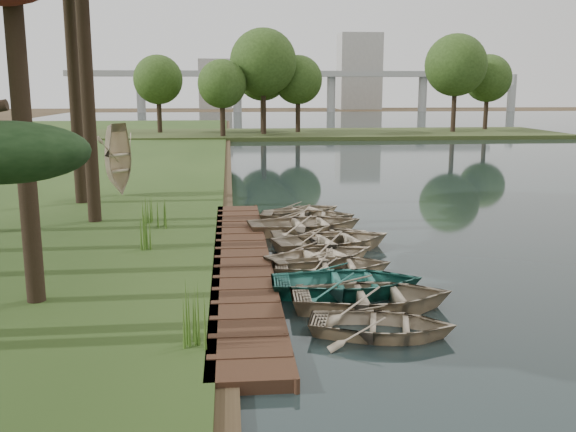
{
  "coord_description": "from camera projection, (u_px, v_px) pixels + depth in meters",
  "views": [
    {
      "loc": [
        -1.9,
        -17.8,
        5.02
      ],
      "look_at": [
        -0.13,
        1.55,
        1.14
      ],
      "focal_mm": 40.0,
      "sensor_mm": 36.0,
      "label": 1
    }
  ],
  "objects": [
    {
      "name": "bridge",
      "position": [
        295.0,
        78.0,
        135.43
      ],
      "size": [
        95.9,
        4.0,
        8.6
      ],
      "color": "#A5A5A0",
      "rests_on": "ground"
    },
    {
      "name": "reeds_3",
      "position": [
        164.0,
        214.0,
        22.08
      ],
      "size": [
        0.6,
        0.6,
        0.96
      ],
      "primitive_type": "cone",
      "color": "#3F661E",
      "rests_on": "bank"
    },
    {
      "name": "peninsula",
      "position": [
        322.0,
        134.0,
        68.03
      ],
      "size": [
        50.0,
        14.0,
        0.45
      ],
      "primitive_type": "cube",
      "color": "#35411C",
      "rests_on": "ground"
    },
    {
      "name": "rowboat_9",
      "position": [
        305.0,
        209.0,
        25.22
      ],
      "size": [
        3.62,
        3.12,
        0.63
      ],
      "primitive_type": "imported",
      "rotation": [
        0.0,
        0.0,
        1.94
      ],
      "color": "tan",
      "rests_on": "water"
    },
    {
      "name": "building_b",
      "position": [
        215.0,
        84.0,
        158.51
      ],
      "size": [
        8.0,
        8.0,
        12.0
      ],
      "primitive_type": "cube",
      "color": "#A5A5A0",
      "rests_on": "ground"
    },
    {
      "name": "rowboat_8",
      "position": [
        308.0,
        214.0,
        23.98
      ],
      "size": [
        3.93,
        3.13,
        0.73
      ],
      "primitive_type": "imported",
      "rotation": [
        0.0,
        0.0,
        1.38
      ],
      "color": "tan",
      "rests_on": "water"
    },
    {
      "name": "stored_rowboat",
      "position": [
        120.0,
        188.0,
        28.72
      ],
      "size": [
        3.93,
        3.63,
        0.66
      ],
      "primitive_type": "imported",
      "rotation": [
        3.14,
        0.0,
        1.02
      ],
      "color": "tan",
      "rests_on": "bank"
    },
    {
      "name": "rowboat_7",
      "position": [
        306.0,
        222.0,
        22.3
      ],
      "size": [
        4.35,
        3.37,
        0.83
      ],
      "primitive_type": "imported",
      "rotation": [
        0.0,
        0.0,
        1.7
      ],
      "color": "tan",
      "rests_on": "water"
    },
    {
      "name": "rowboat_1",
      "position": [
        372.0,
        293.0,
        14.61
      ],
      "size": [
        3.81,
        2.79,
        0.77
      ],
      "primitive_type": "imported",
      "rotation": [
        0.0,
        0.0,
        1.54
      ],
      "color": "tan",
      "rests_on": "water"
    },
    {
      "name": "reeds_1",
      "position": [
        145.0,
        230.0,
        19.08
      ],
      "size": [
        0.6,
        0.6,
        1.14
      ],
      "primitive_type": "cone",
      "color": "#3F661E",
      "rests_on": "bank"
    },
    {
      "name": "reeds_0",
      "position": [
        194.0,
        317.0,
        11.89
      ],
      "size": [
        0.6,
        0.6,
        1.13
      ],
      "primitive_type": "cone",
      "color": "#3F661E",
      "rests_on": "bank"
    },
    {
      "name": "boardwalk",
      "position": [
        242.0,
        261.0,
        18.36
      ],
      "size": [
        1.6,
        16.0,
        0.3
      ],
      "primitive_type": "cube",
      "color": "#392316",
      "rests_on": "ground"
    },
    {
      "name": "rowboat_2",
      "position": [
        348.0,
        279.0,
        15.67
      ],
      "size": [
        3.81,
        2.79,
        0.77
      ],
      "primitive_type": "imported",
      "rotation": [
        0.0,
        0.0,
        1.54
      ],
      "color": "#276D60",
      "rests_on": "water"
    },
    {
      "name": "rowboat_0",
      "position": [
        382.0,
        321.0,
        13.06
      ],
      "size": [
        3.4,
        2.78,
        0.62
      ],
      "primitive_type": "imported",
      "rotation": [
        0.0,
        0.0,
        1.33
      ],
      "color": "tan",
      "rests_on": "water"
    },
    {
      "name": "building_a",
      "position": [
        359.0,
        72.0,
        156.17
      ],
      "size": [
        10.0,
        8.0,
        18.0
      ],
      "primitive_type": "cube",
      "color": "#A5A5A0",
      "rests_on": "ground"
    },
    {
      "name": "rowboat_5",
      "position": [
        334.0,
        238.0,
        19.96
      ],
      "size": [
        4.36,
        3.57,
        0.79
      ],
      "primitive_type": "imported",
      "rotation": [
        0.0,
        0.0,
        1.82
      ],
      "color": "tan",
      "rests_on": "water"
    },
    {
      "name": "rowboat_6",
      "position": [
        320.0,
        232.0,
        21.06
      ],
      "size": [
        3.29,
        2.43,
        0.66
      ],
      "primitive_type": "imported",
      "rotation": [
        0.0,
        0.0,
        1.62
      ],
      "color": "tan",
      "rests_on": "water"
    },
    {
      "name": "rowboat_4",
      "position": [
        323.0,
        253.0,
        18.3
      ],
      "size": [
        4.0,
        3.48,
        0.69
      ],
      "primitive_type": "imported",
      "rotation": [
        0.0,
        0.0,
        1.97
      ],
      "color": "tan",
      "rests_on": "water"
    },
    {
      "name": "far_trees",
      "position": [
        291.0,
        74.0,
        66.52
      ],
      "size": [
        45.6,
        5.6,
        8.8
      ],
      "color": "black",
      "rests_on": "peninsula"
    },
    {
      "name": "rowboat_3",
      "position": [
        333.0,
        263.0,
        17.32
      ],
      "size": [
        3.27,
        2.37,
        0.67
      ],
      "primitive_type": "imported",
      "rotation": [
        0.0,
        0.0,
        1.55
      ],
      "color": "tan",
      "rests_on": "water"
    },
    {
      "name": "ground",
      "position": [
        297.0,
        265.0,
        18.53
      ],
      "size": [
        300.0,
        300.0,
        0.0
      ],
      "primitive_type": "plane",
      "color": "#3D2F1D"
    },
    {
      "name": "reeds_2",
      "position": [
        149.0,
        210.0,
        22.8
      ],
      "size": [
        0.6,
        0.6,
        0.96
      ],
      "primitive_type": "cone",
      "color": "#3F661E",
      "rests_on": "bank"
    }
  ]
}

